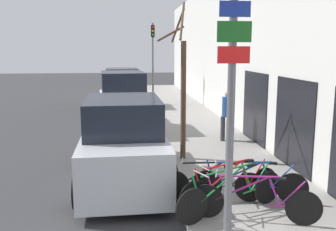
{
  "coord_description": "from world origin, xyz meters",
  "views": [
    {
      "loc": [
        -0.03,
        -2.59,
        3.16
      ],
      "look_at": [
        0.91,
        5.67,
        1.71
      ],
      "focal_mm": 40.0,
      "sensor_mm": 36.0,
      "label": 1
    }
  ],
  "objects_px": {
    "pedestrian_near": "(228,112)",
    "bicycle_0": "(254,201)",
    "signpost": "(231,108)",
    "bicycle_1": "(232,193)",
    "parked_car_1": "(123,105)",
    "bicycle_4": "(212,183)",
    "parked_car_0": "(124,144)",
    "street_tree": "(183,90)",
    "bicycle_2": "(231,188)",
    "parked_car_2": "(122,90)",
    "bicycle_3": "(249,184)",
    "traffic_light": "(153,53)"
  },
  "relations": [
    {
      "from": "bicycle_3",
      "to": "traffic_light",
      "type": "distance_m",
      "value": 14.43
    },
    {
      "from": "bicycle_1",
      "to": "pedestrian_near",
      "type": "distance_m",
      "value": 5.8
    },
    {
      "from": "bicycle_4",
      "to": "bicycle_1",
      "type": "bearing_deg",
      "value": -149.08
    },
    {
      "from": "bicycle_0",
      "to": "street_tree",
      "type": "relative_size",
      "value": 0.52
    },
    {
      "from": "bicycle_0",
      "to": "parked_car_1",
      "type": "xyz_separation_m",
      "value": [
        -2.33,
        8.5,
        0.54
      ]
    },
    {
      "from": "signpost",
      "to": "bicycle_1",
      "type": "bearing_deg",
      "value": 68.05
    },
    {
      "from": "signpost",
      "to": "parked_car_0",
      "type": "relative_size",
      "value": 0.85
    },
    {
      "from": "bicycle_4",
      "to": "parked_car_2",
      "type": "distance_m",
      "value": 13.59
    },
    {
      "from": "signpost",
      "to": "parked_car_1",
      "type": "distance_m",
      "value": 9.04
    },
    {
      "from": "signpost",
      "to": "pedestrian_near",
      "type": "bearing_deg",
      "value": 74.74
    },
    {
      "from": "bicycle_0",
      "to": "pedestrian_near",
      "type": "xyz_separation_m",
      "value": [
        1.15,
        5.96,
        0.61
      ]
    },
    {
      "from": "bicycle_3",
      "to": "parked_car_0",
      "type": "bearing_deg",
      "value": 65.98
    },
    {
      "from": "signpost",
      "to": "bicycle_0",
      "type": "distance_m",
      "value": 1.83
    },
    {
      "from": "parked_car_2",
      "to": "bicycle_1",
      "type": "bearing_deg",
      "value": -83.36
    },
    {
      "from": "signpost",
      "to": "bicycle_0",
      "type": "relative_size",
      "value": 1.76
    },
    {
      "from": "bicycle_3",
      "to": "parked_car_1",
      "type": "relative_size",
      "value": 0.51
    },
    {
      "from": "bicycle_4",
      "to": "parked_car_0",
      "type": "bearing_deg",
      "value": 57.98
    },
    {
      "from": "bicycle_3",
      "to": "bicycle_4",
      "type": "xyz_separation_m",
      "value": [
        -0.72,
        0.17,
        -0.02
      ]
    },
    {
      "from": "parked_car_1",
      "to": "street_tree",
      "type": "relative_size",
      "value": 1.05
    },
    {
      "from": "bicycle_1",
      "to": "parked_car_1",
      "type": "height_order",
      "value": "parked_car_1"
    },
    {
      "from": "pedestrian_near",
      "to": "traffic_light",
      "type": "height_order",
      "value": "traffic_light"
    },
    {
      "from": "parked_car_1",
      "to": "parked_car_2",
      "type": "relative_size",
      "value": 1.01
    },
    {
      "from": "bicycle_4",
      "to": "pedestrian_near",
      "type": "relative_size",
      "value": 1.22
    },
    {
      "from": "pedestrian_near",
      "to": "bicycle_0",
      "type": "bearing_deg",
      "value": -92.42
    },
    {
      "from": "bicycle_2",
      "to": "parked_car_1",
      "type": "relative_size",
      "value": 0.49
    },
    {
      "from": "bicycle_0",
      "to": "bicycle_3",
      "type": "bearing_deg",
      "value": 4.4
    },
    {
      "from": "signpost",
      "to": "bicycle_0",
      "type": "bearing_deg",
      "value": 27.44
    },
    {
      "from": "bicycle_2",
      "to": "parked_car_1",
      "type": "distance_m",
      "value": 8.14
    },
    {
      "from": "parked_car_0",
      "to": "street_tree",
      "type": "distance_m",
      "value": 2.41
    },
    {
      "from": "bicycle_0",
      "to": "bicycle_2",
      "type": "xyz_separation_m",
      "value": [
        -0.24,
        0.65,
        0.02
      ]
    },
    {
      "from": "bicycle_2",
      "to": "parked_car_1",
      "type": "bearing_deg",
      "value": -6.51
    },
    {
      "from": "bicycle_4",
      "to": "parked_car_2",
      "type": "relative_size",
      "value": 0.47
    },
    {
      "from": "parked_car_0",
      "to": "bicycle_4",
      "type": "bearing_deg",
      "value": -43.84
    },
    {
      "from": "traffic_light",
      "to": "bicycle_3",
      "type": "bearing_deg",
      "value": -86.53
    },
    {
      "from": "parked_car_1",
      "to": "street_tree",
      "type": "height_order",
      "value": "street_tree"
    },
    {
      "from": "parked_car_1",
      "to": "signpost",
      "type": "bearing_deg",
      "value": -82.56
    },
    {
      "from": "bicycle_2",
      "to": "pedestrian_near",
      "type": "height_order",
      "value": "pedestrian_near"
    },
    {
      "from": "bicycle_3",
      "to": "parked_car_1",
      "type": "bearing_deg",
      "value": 30.42
    },
    {
      "from": "bicycle_1",
      "to": "bicycle_4",
      "type": "relative_size",
      "value": 1.09
    },
    {
      "from": "parked_car_2",
      "to": "street_tree",
      "type": "xyz_separation_m",
      "value": [
        1.73,
        -10.43,
        1.08
      ]
    },
    {
      "from": "signpost",
      "to": "street_tree",
      "type": "height_order",
      "value": "street_tree"
    },
    {
      "from": "bicycle_3",
      "to": "bicycle_2",
      "type": "bearing_deg",
      "value": 126.66
    },
    {
      "from": "signpost",
      "to": "bicycle_3",
      "type": "height_order",
      "value": "signpost"
    },
    {
      "from": "bicycle_0",
      "to": "parked_car_0",
      "type": "bearing_deg",
      "value": 58.06
    },
    {
      "from": "bicycle_0",
      "to": "parked_car_0",
      "type": "relative_size",
      "value": 0.49
    },
    {
      "from": "bicycle_2",
      "to": "street_tree",
      "type": "bearing_deg",
      "value": -14.16
    },
    {
      "from": "bicycle_1",
      "to": "street_tree",
      "type": "relative_size",
      "value": 0.53
    },
    {
      "from": "bicycle_4",
      "to": "parked_car_0",
      "type": "distance_m",
      "value": 2.46
    },
    {
      "from": "parked_car_2",
      "to": "pedestrian_near",
      "type": "relative_size",
      "value": 2.62
    },
    {
      "from": "parked_car_0",
      "to": "traffic_light",
      "type": "bearing_deg",
      "value": 81.57
    }
  ]
}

